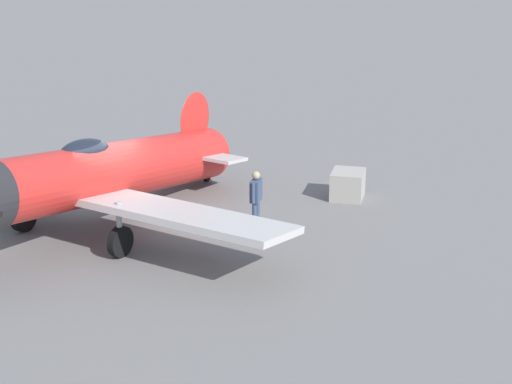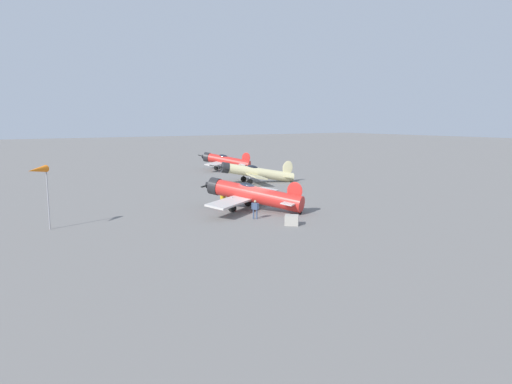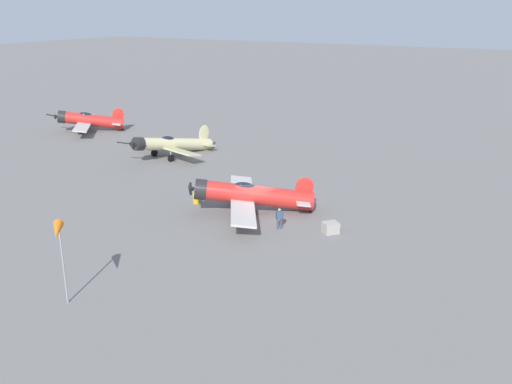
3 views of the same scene
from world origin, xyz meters
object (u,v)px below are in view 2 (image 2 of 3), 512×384
ground_crew_mechanic (255,208)px  windsock_mast (38,172)px  airplane_mid_apron (256,172)px  airplane_foreground (251,194)px  equipment_crate (292,220)px  fuel_drum (223,198)px  airplane_far_line (225,161)px

ground_crew_mechanic → windsock_mast: bearing=116.7°
airplane_mid_apron → ground_crew_mechanic: bearing=73.1°
airplane_foreground → ground_crew_mechanic: airplane_foreground is taller
airplane_foreground → airplane_mid_apron: bearing=-65.9°
equipment_crate → fuel_drum: bearing=177.8°
airplane_foreground → airplane_far_line: 38.24m
airplane_foreground → windsock_mast: (-1.08, -18.55, 3.17)m
airplane_foreground → ground_crew_mechanic: 4.24m
airplane_far_line → fuel_drum: airplane_far_line is taller
fuel_drum → airplane_mid_apron: bearing=134.9°
equipment_crate → airplane_far_line: bearing=157.9°
airplane_far_line → fuel_drum: bearing=111.6°
airplane_mid_apron → fuel_drum: (11.38, -11.40, -0.99)m
ground_crew_mechanic → equipment_crate: size_ratio=1.14×
airplane_mid_apron → fuel_drum: size_ratio=11.81×
airplane_foreground → ground_crew_mechanic: bearing=120.7°
ground_crew_mechanic → fuel_drum: size_ratio=1.76×
airplane_mid_apron → ground_crew_mechanic: 24.19m
airplane_foreground → equipment_crate: size_ratio=7.71×
airplane_mid_apron → airplane_far_line: size_ratio=1.11×
airplane_mid_apron → windsock_mast: (15.51, -29.73, 3.25)m
equipment_crate → fuel_drum: (-12.64, 0.48, 0.06)m
ground_crew_mechanic → windsock_mast: 17.69m
airplane_far_line → windsock_mast: 48.48m
equipment_crate → windsock_mast: bearing=-115.5°
airplane_foreground → windsock_mast: bearing=54.8°
airplane_mid_apron → airplane_far_line: 18.71m
airplane_mid_apron → windsock_mast: bearing=43.5°
airplane_far_line → equipment_crate: bearing=119.0°
equipment_crate → windsock_mast: size_ratio=0.28×
fuel_drum → windsock_mast: (4.13, -18.33, 4.23)m
ground_crew_mechanic → fuel_drum: 9.12m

